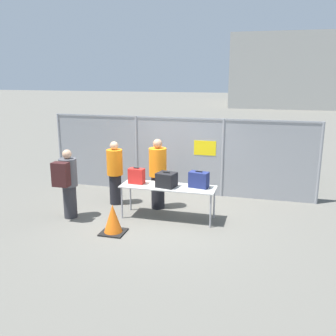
% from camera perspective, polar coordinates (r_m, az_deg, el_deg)
% --- Properties ---
extents(ground_plane, '(120.00, 120.00, 0.00)m').
position_cam_1_polar(ground_plane, '(8.84, -1.51, -7.55)').
color(ground_plane, '#605E56').
extents(fence_section, '(7.42, 0.07, 2.13)m').
position_cam_1_polar(fence_section, '(10.36, 1.63, 2.17)').
color(fence_section, gray).
rests_on(fence_section, ground_plane).
extents(inspection_table, '(2.18, 0.68, 0.78)m').
position_cam_1_polar(inspection_table, '(8.56, 0.01, -3.15)').
color(inspection_table, '#B2B2AD').
rests_on(inspection_table, ground_plane).
extents(suitcase_red, '(0.37, 0.23, 0.38)m').
position_cam_1_polar(suitcase_red, '(8.74, -4.81, -1.22)').
color(suitcase_red, red).
rests_on(suitcase_red, inspection_table).
extents(suitcase_black, '(0.47, 0.43, 0.35)m').
position_cam_1_polar(suitcase_black, '(8.46, -0.23, -1.80)').
color(suitcase_black, black).
rests_on(suitcase_black, inspection_table).
extents(suitcase_navy, '(0.47, 0.31, 0.38)m').
position_cam_1_polar(suitcase_navy, '(8.44, 4.71, -1.79)').
color(suitcase_navy, navy).
rests_on(suitcase_navy, inspection_table).
extents(traveler_hooded, '(0.40, 0.62, 1.62)m').
position_cam_1_polar(traveler_hooded, '(8.82, -15.08, -1.99)').
color(traveler_hooded, '#2D2D33').
rests_on(traveler_hooded, ground_plane).
extents(security_worker_near, '(0.43, 0.43, 1.75)m').
position_cam_1_polar(security_worker_near, '(9.19, -1.57, -0.76)').
color(security_worker_near, black).
rests_on(security_worker_near, ground_plane).
extents(security_worker_far, '(0.40, 0.40, 1.63)m').
position_cam_1_polar(security_worker_far, '(9.60, -8.09, -0.61)').
color(security_worker_far, black).
rests_on(security_worker_far, ground_plane).
extents(utility_trailer, '(3.64, 2.06, 0.67)m').
position_cam_1_polar(utility_trailer, '(12.43, 12.45, 0.50)').
color(utility_trailer, '#4C6B47').
rests_on(utility_trailer, ground_plane).
extents(distant_hangar, '(10.26, 13.70, 7.03)m').
position_cam_1_polar(distant_hangar, '(43.73, 17.17, 13.89)').
color(distant_hangar, '#999993').
rests_on(distant_hangar, ground_plane).
extents(traffic_cone, '(0.51, 0.51, 0.63)m').
position_cam_1_polar(traffic_cone, '(8.01, -8.40, -7.80)').
color(traffic_cone, black).
rests_on(traffic_cone, ground_plane).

